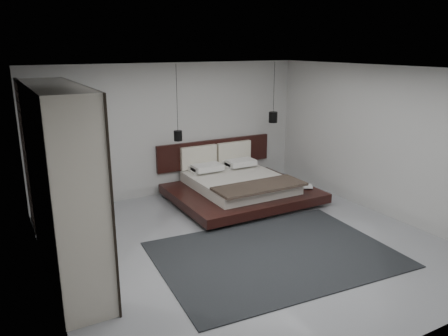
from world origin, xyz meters
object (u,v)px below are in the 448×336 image
pendant_right (273,117)px  rug (275,254)px  pendant_left (178,135)px  wardrobe (63,185)px  bed (238,186)px  lattice_screen (26,156)px

pendant_right → rug: bearing=-123.8°
pendant_left → wardrobe: 3.25m
bed → pendant_right: bearing=21.1°
pendant_left → pendant_right: size_ratio=1.13×
rug → bed: bearing=71.8°
bed → pendant_left: bearing=158.9°
pendant_right → rug: (-1.97, -2.94, -1.59)m
pendant_left → pendant_right: 2.32m
wardrobe → rug: 3.30m
wardrobe → pendant_right: bearing=22.7°
bed → pendant_left: size_ratio=1.87×
bed → pendant_left: 1.67m
lattice_screen → wardrobe: 2.14m
pendant_left → pendant_right: (2.31, 0.00, 0.19)m
pendant_right → lattice_screen: bearing=178.9°
bed → rug: bearing=-108.2°
lattice_screen → wardrobe: size_ratio=0.96×
wardrobe → rug: size_ratio=0.76×
pendant_left → pendant_right: bearing=0.0°
lattice_screen → pendant_right: size_ratio=1.96×
bed → rug: 2.64m
bed → pendant_right: 1.80m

